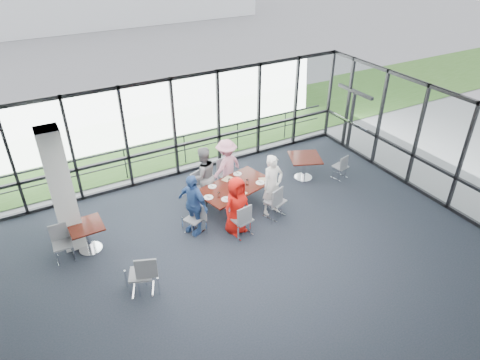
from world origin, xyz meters
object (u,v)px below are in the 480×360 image
structural_column (62,191)px  chair_main_end (194,219)px  diner_near_left (237,206)px  chair_main_nl (242,219)px  diner_end (193,204)px  chair_main_fl (197,189)px  chair_spare_r (340,166)px  chair_main_nr (275,201)px  diner_near_right (272,185)px  side_table_right (305,160)px  chair_main_fr (225,174)px  chair_spare_la (141,274)px  diner_far_right (227,166)px  diner_far_left (203,176)px  chair_spare_lb (62,244)px  main_table (235,189)px

structural_column → chair_main_end: (2.85, -1.01, -1.18)m
diner_near_left → chair_main_nl: (0.05, -0.18, -0.33)m
diner_end → chair_main_fl: diner_end is taller
chair_main_nl → chair_main_end: (-1.03, 0.68, -0.06)m
structural_column → chair_main_nl: bearing=-23.6°
chair_spare_r → chair_main_nr: bearing=-179.1°
diner_near_right → side_table_right: bearing=24.1°
chair_main_fr → chair_spare_la: size_ratio=0.87×
structural_column → diner_far_right: size_ratio=1.91×
diner_far_left → chair_spare_r: 4.43m
side_table_right → chair_main_fl: chair_main_fl is taller
chair_main_nl → chair_spare_lb: 4.36m
chair_spare_la → diner_near_right: bearing=37.3°
diner_far_right → chair_spare_r: size_ratio=2.05×
diner_near_left → diner_far_right: diner_far_right is taller
side_table_right → diner_far_left: bearing=175.0°
diner_near_right → chair_spare_lb: bearing=166.6°
chair_main_fl → structural_column: bearing=-17.7°
main_table → chair_main_fr: size_ratio=2.62×
main_table → diner_near_left: bearing=-130.0°
diner_end → chair_spare_lb: 3.24m
chair_spare_r → diner_far_left: bearing=155.8°
diner_near_right → diner_end: 2.25m
side_table_right → chair_main_nr: (-1.93, -1.28, -0.15)m
side_table_right → diner_end: size_ratio=0.72×
diner_far_right → main_table: bearing=57.8°
structural_column → diner_end: size_ratio=1.89×
side_table_right → chair_spare_lb: chair_spare_lb is taller
side_table_right → chair_spare_r: bearing=-28.7°
main_table → chair_spare_r: 3.71m
chair_spare_la → structural_column: bearing=134.5°
diner_near_right → chair_main_nr: bearing=-104.2°
chair_main_nr → diner_far_left: bearing=111.0°
chair_spare_lb → chair_main_nr: bearing=171.9°
chair_main_nr → side_table_right: bearing=12.9°
chair_main_end → chair_spare_la: size_ratio=0.83×
side_table_right → diner_far_right: size_ratio=0.73×
diner_far_right → chair_main_fl: bearing=-8.8°
chair_spare_la → chair_spare_r: size_ratio=1.22×
main_table → chair_main_nr: size_ratio=2.32×
diner_far_left → chair_spare_r: diner_far_left is taller
chair_spare_la → diner_far_left: bearing=65.0°
chair_spare_la → chair_spare_r: chair_spare_la is taller
main_table → chair_main_nr: chair_main_nr is taller
main_table → diner_near_right: (0.81, -0.65, 0.24)m
chair_main_fr → chair_main_end: bearing=37.8°
chair_main_nl → chair_spare_la: (-2.88, -0.68, 0.02)m
diner_near_right → diner_near_left: bearing=-172.4°
main_table → chair_main_end: chair_main_end is taller
side_table_right → chair_spare_lb: (-7.29, -0.30, -0.20)m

